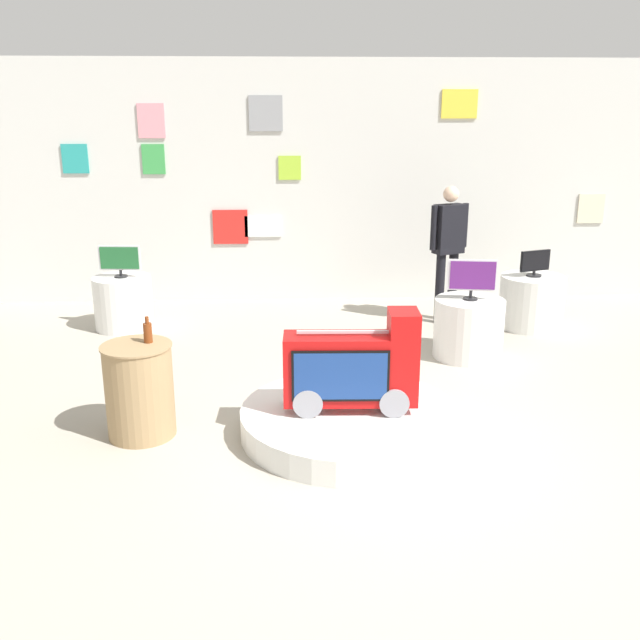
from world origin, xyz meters
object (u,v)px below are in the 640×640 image
Objects in this scene: display_pedestal_right_rear at (531,302)px; shopper_browsing_near_truck at (448,244)px; display_pedestal_left_rear at (123,303)px; tv_on_center_rear at (472,277)px; main_display_pedestal at (350,421)px; novelty_firetruck_tv at (353,371)px; side_table_round at (139,390)px; tv_on_right_rear at (535,263)px; tv_on_left_rear at (120,259)px; display_pedestal_center_rear at (468,328)px; bottle_on_side_table at (148,332)px.

display_pedestal_right_rear is 1.30m from shopper_browsing_near_truck.
display_pedestal_left_rear is 1.37× the size of tv_on_center_rear.
main_display_pedestal is 1.07× the size of shopper_browsing_near_truck.
novelty_firetruck_tv reaches higher than side_table_round.
novelty_firetruck_tv is at bearing -130.94° from tv_on_right_rear.
shopper_browsing_near_truck is (4.17, 0.09, 0.14)m from tv_on_left_rear.
tv_on_center_rear is 3.82m from side_table_round.
novelty_firetruck_tv is 1.46× the size of display_pedestal_center_rear.
display_pedestal_right_rear is 3.58× the size of bottle_on_side_table.
display_pedestal_left_rear is 1.77× the size of tv_on_right_rear.
display_pedestal_center_rear is at bearing 51.40° from main_display_pedestal.
display_pedestal_left_rear is 0.57m from tv_on_left_rear.
display_pedestal_right_rear is 0.51m from tv_on_right_rear.
display_pedestal_left_rear and display_pedestal_right_rear have the same top height.
bottle_on_side_table reaches higher than display_pedestal_left_rear.
novelty_firetruck_tv is 2.43m from display_pedestal_center_rear.
novelty_firetruck_tv is 5.02× the size of bottle_on_side_table.
tv_on_center_rear is 3.67m from bottle_on_side_table.
tv_on_left_rear is at bearing 104.85° from side_table_round.
display_pedestal_right_rear is at bearing 49.08° from novelty_firetruck_tv.
tv_on_center_rear is 1.64m from display_pedestal_right_rear.
side_table_round is at bearing -136.37° from shopper_browsing_near_truck.
tv_on_right_rear is at bearing -2.24° from display_pedestal_left_rear.
bottle_on_side_table is (-3.22, -1.76, -0.02)m from tv_on_center_rear.
shopper_browsing_near_truck is (1.53, 3.26, 0.46)m from novelty_firetruck_tv.
display_pedestal_center_rear reaches higher than main_display_pedestal.
tv_on_left_rear is 2.32× the size of bottle_on_side_table.
main_display_pedestal is 2.33× the size of display_pedestal_right_rear.
tv_on_left_rear is 0.98× the size of tv_on_center_rear.
tv_on_center_rear is at bearing -81.71° from display_pedestal_center_rear.
tv_on_center_rear is at bearing -17.13° from tv_on_left_rear.
display_pedestal_left_rear is 0.90× the size of display_pedestal_right_rear.
tv_on_left_rear reaches higher than main_display_pedestal.
tv_on_left_rear is 3.25m from side_table_round.
shopper_browsing_near_truck is (-1.05, 0.28, 0.71)m from display_pedestal_right_rear.
display_pedestal_right_rear is 1.97× the size of tv_on_right_rear.
novelty_firetruck_tv is 3.63m from shopper_browsing_near_truck.
tv_on_left_rear is 5.22m from tv_on_right_rear.
novelty_firetruck_tv is 1.40× the size of display_pedestal_right_rear.
bottle_on_side_table is (-1.73, 0.14, 0.33)m from novelty_firetruck_tv.
display_pedestal_left_rear is 5.25m from tv_on_right_rear.
bottle_on_side_table is (0.92, -3.04, 0.58)m from display_pedestal_left_rear.
side_table_round is at bearing -146.52° from display_pedestal_right_rear.
tv_on_left_rear is 0.65× the size of display_pedestal_right_rear.
novelty_firetruck_tv reaches higher than main_display_pedestal.
tv_on_left_rear reaches higher than side_table_round.
display_pedestal_left_rear is 4.32m from display_pedestal_center_rear.
shopper_browsing_near_truck reaches higher than display_pedestal_center_rear.
shopper_browsing_near_truck is (-1.05, 0.29, 0.20)m from tv_on_right_rear.
tv_on_center_rear is (4.13, -1.28, 0.60)m from display_pedestal_left_rear.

